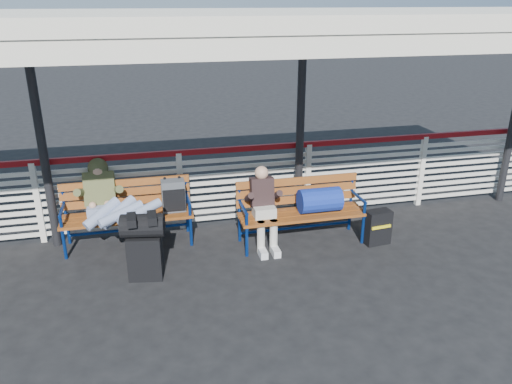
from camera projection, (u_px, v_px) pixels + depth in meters
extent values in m
plane|color=black|center=(199.00, 294.00, 5.96)|extent=(60.00, 60.00, 0.00)
cube|color=silver|center=(181.00, 191.00, 7.46)|extent=(12.00, 0.04, 1.04)
cube|color=maroon|center=(178.00, 153.00, 7.24)|extent=(12.00, 0.06, 0.08)
cube|color=silver|center=(177.00, 19.00, 5.66)|extent=(12.60, 3.60, 0.16)
cube|color=silver|center=(197.00, 43.00, 4.12)|extent=(12.60, 0.06, 0.30)
cylinder|color=black|center=(42.00, 143.00, 6.61)|extent=(0.12, 0.12, 3.00)
cylinder|color=black|center=(300.00, 128.00, 7.39)|extent=(0.12, 0.12, 3.00)
cube|color=black|center=(145.00, 257.00, 6.21)|extent=(0.45, 0.32, 0.57)
cylinder|color=black|center=(143.00, 226.00, 6.05)|extent=(0.56, 0.38, 0.29)
cube|color=brown|center=(128.00, 216.00, 6.97)|extent=(1.80, 0.50, 0.04)
cube|color=brown|center=(126.00, 192.00, 7.10)|extent=(1.80, 0.10, 0.40)
cylinder|color=navy|center=(64.00, 244.00, 6.68)|extent=(0.04, 0.04, 0.45)
cylinder|color=navy|center=(191.00, 231.00, 7.05)|extent=(0.04, 0.04, 0.45)
cylinder|color=navy|center=(66.00, 215.00, 7.03)|extent=(0.04, 0.04, 0.90)
cylinder|color=navy|center=(187.00, 204.00, 7.39)|extent=(0.04, 0.04, 0.90)
cube|color=#52565A|center=(173.00, 196.00, 7.04)|extent=(0.32, 0.20, 0.46)
cube|color=brown|center=(302.00, 214.00, 7.03)|extent=(1.80, 0.50, 0.04)
cube|color=brown|center=(297.00, 190.00, 7.17)|extent=(1.80, 0.10, 0.40)
cylinder|color=navy|center=(247.00, 241.00, 6.75)|extent=(0.04, 0.04, 0.45)
cylinder|color=navy|center=(363.00, 229.00, 7.12)|extent=(0.04, 0.04, 0.45)
cylinder|color=navy|center=(240.00, 213.00, 7.09)|extent=(0.04, 0.04, 0.90)
cylinder|color=navy|center=(351.00, 202.00, 7.46)|extent=(0.04, 0.04, 0.90)
cylinder|color=navy|center=(320.00, 200.00, 7.02)|extent=(0.59, 0.35, 0.35)
cube|color=#7F8CAB|center=(101.00, 212.00, 6.90)|extent=(0.36, 0.26, 0.18)
cube|color=#474D29|center=(100.00, 189.00, 6.99)|extent=(0.42, 0.38, 0.53)
sphere|color=#474D29|center=(98.00, 168.00, 6.98)|extent=(0.28, 0.28, 0.28)
sphere|color=tan|center=(98.00, 169.00, 6.95)|extent=(0.21, 0.21, 0.21)
cube|color=black|center=(132.00, 220.00, 5.93)|extent=(0.11, 0.27, 0.10)
cube|color=black|center=(152.00, 218.00, 5.98)|extent=(0.11, 0.27, 0.10)
cube|color=beige|center=(264.00, 212.00, 6.91)|extent=(0.30, 0.24, 0.16)
cube|color=black|center=(262.00, 192.00, 6.95)|extent=(0.32, 0.23, 0.42)
sphere|color=tan|center=(262.00, 173.00, 6.87)|extent=(0.19, 0.19, 0.19)
cylinder|color=beige|center=(261.00, 237.00, 6.84)|extent=(0.11, 0.11, 0.46)
cylinder|color=beige|center=(274.00, 236.00, 6.87)|extent=(0.11, 0.11, 0.46)
cube|color=silver|center=(263.00, 253.00, 6.81)|extent=(0.10, 0.24, 0.10)
cube|color=silver|center=(275.00, 251.00, 6.85)|extent=(0.10, 0.24, 0.10)
cube|color=black|center=(377.00, 227.00, 7.11)|extent=(0.38, 0.24, 0.50)
cube|color=yellow|center=(381.00, 227.00, 6.99)|extent=(0.30, 0.05, 0.04)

